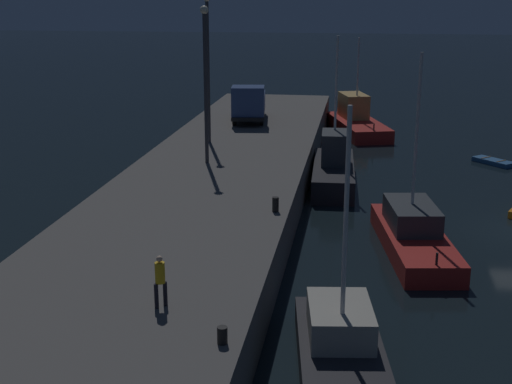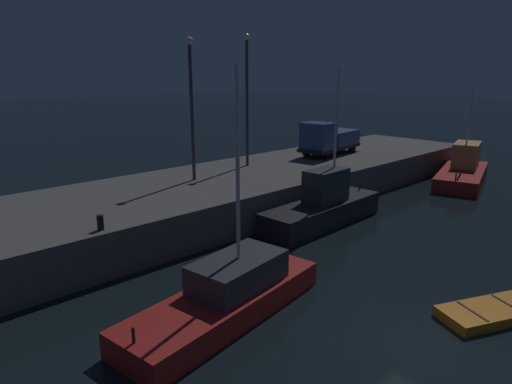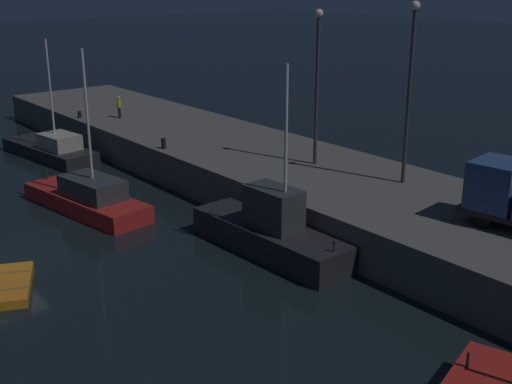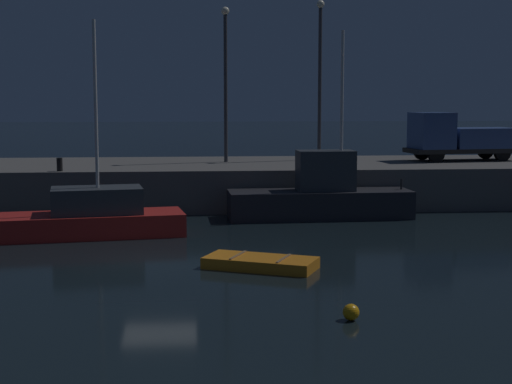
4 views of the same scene
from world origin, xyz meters
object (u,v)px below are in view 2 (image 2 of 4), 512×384
Objects in this scene: lamp_post_east at (247,92)px; fishing_boat_orange at (229,294)px; dinghy_red_small at (490,312)px; bollard_west at (100,223)px; fishing_boat_white at (323,207)px; lamp_post_west at (191,99)px; fishing_boat_blue at (463,170)px; utility_truck at (329,139)px.

fishing_boat_orange is at bearing -134.53° from lamp_post_east.
lamp_post_east is at bearing 74.81° from dinghy_red_small.
fishing_boat_white is at bearing -9.11° from bollard_west.
fishing_boat_orange reaches higher than bollard_west.
bollard_west is at bearing -149.66° from lamp_post_west.
fishing_boat_blue is at bearing -30.28° from lamp_post_east.
utility_truck is (7.55, -1.27, -3.82)m from lamp_post_east.
lamp_post_west is 1.31× the size of utility_truck.
utility_truck is at bearing 28.75° from fishing_boat_orange.
fishing_boat_white is 12.53m from bollard_west.
fishing_boat_white is at bearing -143.35° from utility_truck.
lamp_post_west is (6.25, 10.74, 6.18)m from fishing_boat_orange.
fishing_boat_white is 11.23m from dinghy_red_small.
fishing_boat_orange is (-26.85, -2.85, -0.20)m from fishing_boat_blue.
fishing_boat_blue is 1.54× the size of utility_truck.
lamp_post_east is at bearing 23.30° from bollard_west.
bollard_west is (-8.16, -4.77, -4.52)m from lamp_post_west.
lamp_post_east is at bearing 81.32° from fishing_boat_white.
fishing_boat_white reaches higher than utility_truck.
lamp_post_west is 13.01× the size of bollard_west.
fishing_boat_blue is at bearing -3.97° from fishing_boat_white.
dinghy_red_small is (6.60, -6.55, -0.58)m from fishing_boat_orange.
fishing_boat_white is 0.99× the size of fishing_boat_orange.
dinghy_red_small is at bearing -155.09° from fishing_boat_blue.
bollard_west is (-13.48, -5.80, -4.79)m from lamp_post_east.
bollard_west is at bearing 107.70° from fishing_boat_orange.
fishing_boat_orange is 17.72m from lamp_post_east.
lamp_post_west is at bearing -169.04° from lamp_post_east.
lamp_post_west reaches higher than fishing_boat_white.
fishing_boat_orange is at bearing 135.21° from dinghy_red_small.
lamp_post_east reaches higher than utility_truck.
fishing_boat_white is 13.56× the size of bollard_west.
lamp_post_west is at bearing 121.51° from fishing_boat_white.
fishing_boat_white is 2.19× the size of dinghy_red_small.
fishing_boat_orange reaches higher than utility_truck.
dinghy_red_small is 15.30m from bollard_west.
dinghy_red_small is 6.19× the size of bollard_west.
fishing_boat_white is 9.89m from lamp_post_west.
fishing_boat_blue is 28.95m from bollard_west.
fishing_boat_orange is 13.88m from lamp_post_west.
lamp_post_east is 13.84× the size of bollard_west.
fishing_boat_white is 10.02m from lamp_post_east.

